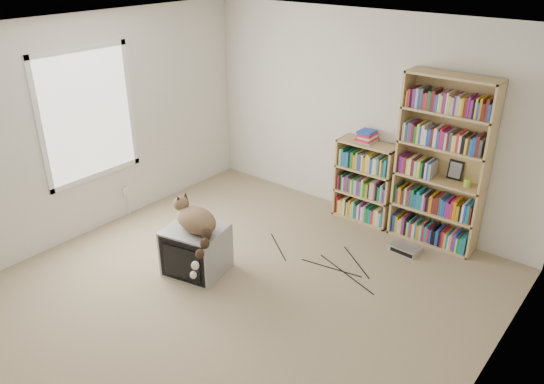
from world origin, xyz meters
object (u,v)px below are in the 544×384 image
Objects in this scene: bookcase_tall at (442,168)px; bookcase_short at (366,184)px; dvd_player at (405,248)px; crt_tv at (197,250)px; cat at (196,226)px.

bookcase_short is at bearing -179.84° from bookcase_tall.
bookcase_tall reaches higher than dvd_player.
dvd_player is (0.77, -0.41, -0.43)m from bookcase_short.
crt_tv is at bearing -128.17° from bookcase_tall.
cat is at bearing -106.90° from bookcase_short.
crt_tv is 2.80m from bookcase_tall.
dvd_player is (1.55, 1.72, -0.22)m from crt_tv.
bookcase_tall is at bearing 39.53° from crt_tv.
dvd_player is at bearing 56.27° from cat.
bookcase_short is at bearing 78.13° from cat.
crt_tv is 2.17× the size of dvd_player.
dvd_player is at bearing -107.23° from bookcase_tall.
crt_tv is 0.35× the size of bookcase_tall.
dvd_player is at bearing -28.12° from bookcase_short.
dvd_player is (-0.13, -0.42, -0.88)m from bookcase_tall.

